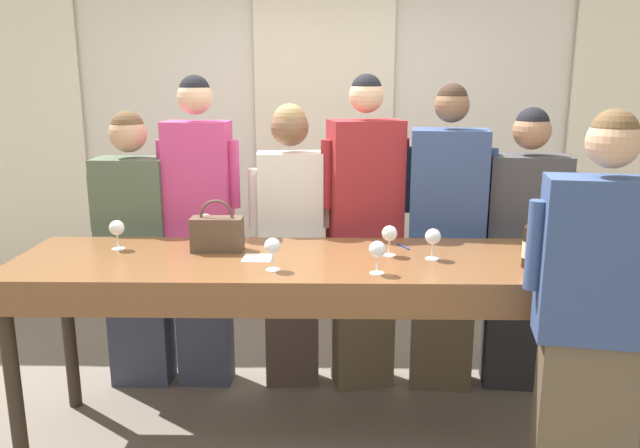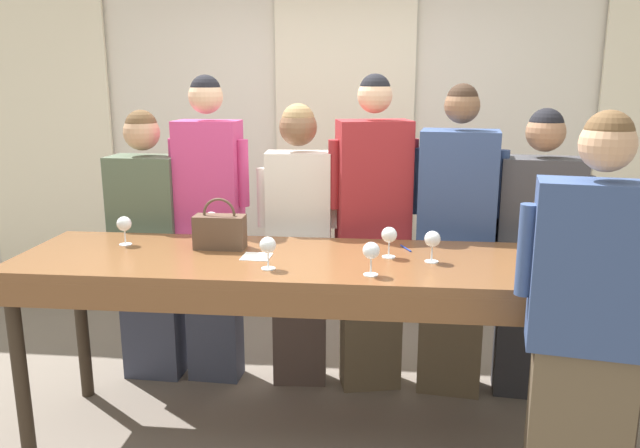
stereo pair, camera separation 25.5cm
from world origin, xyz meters
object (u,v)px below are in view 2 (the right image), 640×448
at_px(guest_olive_jacket, 149,244).
at_px(guest_pink_top, 211,227).
at_px(guest_striped_shirt, 372,234).
at_px(wine_glass_front_mid, 124,225).
at_px(wine_glass_front_right, 268,246).
at_px(wine_glass_center_mid, 389,236).
at_px(tasting_bar, 318,280).
at_px(guest_navy_coat, 455,243).
at_px(guest_beige_cap, 536,255).
at_px(wine_glass_center_left, 432,240).
at_px(host_pouring, 588,332).
at_px(handbag, 220,231).
at_px(wine_bottle, 532,248).
at_px(wine_glass_front_left, 212,220).
at_px(wine_glass_center_right, 371,252).
at_px(guest_cream_sweater, 299,240).

relative_size(guest_olive_jacket, guest_pink_top, 0.89).
bearing_deg(guest_striped_shirt, wine_glass_front_mid, -159.21).
bearing_deg(wine_glass_front_right, wine_glass_center_mid, 24.19).
xyz_separation_m(tasting_bar, guest_navy_coat, (0.72, 0.65, 0.03)).
height_order(wine_glass_front_mid, guest_navy_coat, guest_navy_coat).
bearing_deg(guest_beige_cap, wine_glass_center_left, -134.90).
relative_size(wine_glass_front_mid, guest_olive_jacket, 0.09).
xyz_separation_m(wine_glass_center_left, guest_pink_top, (-1.25, 0.64, -0.12)).
bearing_deg(wine_glass_center_left, guest_pink_top, 153.00).
distance_m(wine_glass_front_mid, host_pouring, 2.25).
height_order(handbag, guest_navy_coat, guest_navy_coat).
relative_size(handbag, wine_glass_front_right, 1.74).
bearing_deg(handbag, wine_bottle, -9.93).
bearing_deg(guest_beige_cap, wine_glass_front_right, -149.25).
height_order(wine_bottle, wine_glass_front_mid, wine_bottle).
xyz_separation_m(tasting_bar, wine_glass_front_left, (-0.61, 0.33, 0.21)).
xyz_separation_m(wine_glass_front_mid, wine_glass_center_right, (1.29, -0.38, 0.00)).
bearing_deg(wine_glass_center_mid, guest_navy_coat, 56.41).
relative_size(wine_glass_front_left, guest_striped_shirt, 0.08).
xyz_separation_m(wine_glass_center_mid, guest_navy_coat, (0.38, 0.58, -0.18)).
bearing_deg(guest_olive_jacket, wine_glass_front_left, -33.69).
bearing_deg(wine_glass_center_left, wine_bottle, -16.37).
height_order(wine_glass_center_left, wine_glass_center_mid, same).
relative_size(wine_glass_front_right, wine_glass_center_left, 1.00).
bearing_deg(wine_glass_center_right, wine_glass_center_mid, 74.56).
distance_m(guest_striped_shirt, guest_navy_coat, 0.48).
height_order(guest_striped_shirt, guest_navy_coat, guest_striped_shirt).
height_order(wine_bottle, guest_olive_jacket, guest_olive_jacket).
distance_m(wine_glass_front_left, guest_cream_sweater, 0.57).
distance_m(handbag, guest_beige_cap, 1.78).
height_order(guest_olive_jacket, guest_beige_cap, guest_beige_cap).
bearing_deg(wine_glass_front_right, guest_navy_coat, 41.47).
bearing_deg(handbag, wine_glass_front_right, -46.27).
relative_size(wine_glass_front_left, guest_olive_jacket, 0.09).
bearing_deg(wine_glass_front_mid, wine_glass_center_left, -5.50).
height_order(wine_glass_front_left, guest_navy_coat, guest_navy_coat).
xyz_separation_m(wine_bottle, guest_navy_coat, (-0.25, 0.76, -0.19)).
xyz_separation_m(wine_bottle, guest_cream_sweater, (-1.15, 0.76, -0.19)).
xyz_separation_m(wine_glass_front_mid, guest_olive_jacket, (-0.07, 0.48, -0.24)).
bearing_deg(guest_striped_shirt, handbag, -146.77).
xyz_separation_m(wine_bottle, wine_glass_front_mid, (-2.00, 0.28, -0.01)).
bearing_deg(host_pouring, wine_glass_front_right, 163.90).
height_order(tasting_bar, host_pouring, host_pouring).
height_order(wine_glass_center_mid, host_pouring, host_pouring).
bearing_deg(guest_pink_top, wine_glass_center_left, -27.00).
height_order(tasting_bar, wine_glass_front_right, wine_glass_front_right).
distance_m(wine_glass_center_mid, guest_navy_coat, 0.72).
bearing_deg(guest_olive_jacket, tasting_bar, -30.76).
bearing_deg(guest_olive_jacket, wine_bottle, -20.24).
distance_m(wine_bottle, wine_glass_center_right, 0.72).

